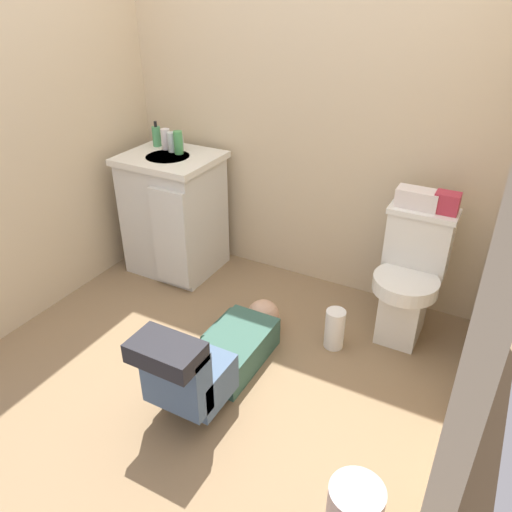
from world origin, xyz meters
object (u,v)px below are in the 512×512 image
soap_dispenser (157,136)px  faucet (182,142)px  bottle_green (178,143)px  paper_towel_roll (335,329)px  tissue_box (417,198)px  vanity_cabinet (174,213)px  toiletry_bag (447,203)px  toilet (410,278)px  bottle_white (166,139)px  person_plumber (215,356)px  bottle_clear (172,142)px  trash_can (355,510)px

soap_dispenser → faucet: bearing=6.0°
bottle_green → paper_towel_roll: (1.26, -0.37, -0.77)m
tissue_box → bottle_green: (-1.51, -0.04, 0.09)m
vanity_cabinet → toiletry_bag: bearing=3.6°
faucet → soap_dispenser: size_ratio=0.60×
toilet → tissue_box: bearing=116.4°
bottle_white → faucet: bearing=26.4°
person_plumber → bottle_clear: 1.48m
faucet → tissue_box: 1.55m
person_plumber → bottle_clear: (-0.89, 0.94, 0.71)m
vanity_cabinet → faucet: bearing=91.3°
faucet → trash_can: 2.38m
trash_can → paper_towel_roll: size_ratio=0.95×
toilet → paper_towel_roll: (-0.30, -0.32, -0.25)m
toilet → bottle_green: bearing=178.3°
tissue_box → bottle_green: bottle_green is taller
vanity_cabinet → tissue_box: bearing=3.9°
bottle_green → trash_can: size_ratio=0.65×
toilet → bottle_clear: size_ratio=5.91×
tissue_box → bottle_clear: bottle_clear is taller
person_plumber → paper_towel_roll: size_ratio=4.49×
person_plumber → toiletry_bag: toiletry_bag is taller
trash_can → toiletry_bag: bearing=91.8°
toiletry_bag → bottle_green: 1.67m
toilet → soap_dispenser: 1.86m
faucet → trash_can: size_ratio=0.45×
faucet → trash_can: bearing=-39.4°
faucet → person_plumber: faucet is taller
bottle_green → toiletry_bag: bearing=1.5°
paper_towel_roll → toilet: bearing=46.8°
soap_dispenser → trash_can: size_ratio=0.74×
person_plumber → trash_can: 0.97m
bottle_clear → bottle_white: bearing=162.6°
toiletry_bag → soap_dispenser: soap_dispenser is taller
faucet → bottle_green: (0.04, -0.08, 0.02)m
tissue_box → soap_dispenser: soap_dispenser is taller
tissue_box → toiletry_bag: 0.15m
vanity_cabinet → bottle_clear: size_ratio=6.47×
tissue_box → soap_dispenser: size_ratio=1.33×
trash_can → faucet: bearing=140.6°
paper_towel_roll → bottle_green: bearing=163.8°
toilet → trash_can: toilet is taller
vanity_cabinet → soap_dispenser: bearing=146.9°
toiletry_bag → bottle_white: bearing=-179.8°
tissue_box → trash_can: size_ratio=0.98×
vanity_cabinet → tissue_box: 1.59m
bottle_green → soap_dispenser: bearing=164.1°
toiletry_bag → bottle_clear: size_ratio=0.98×
bottle_white → toilet: bearing=-2.8°
bottle_clear → soap_dispenser: bearing=163.7°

